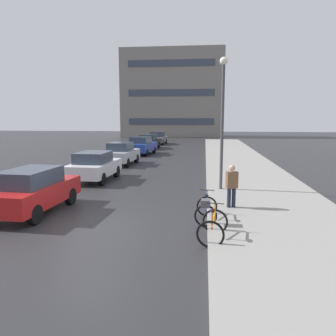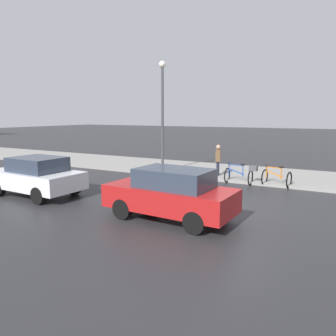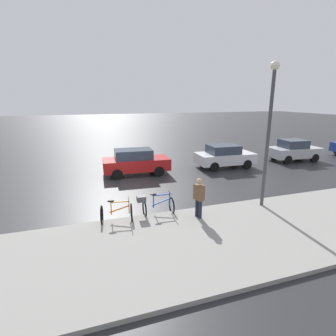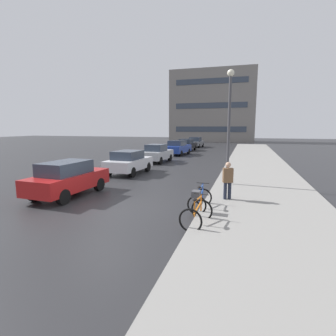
# 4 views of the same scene
# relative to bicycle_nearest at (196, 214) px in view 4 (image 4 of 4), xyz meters

# --- Properties ---
(ground_plane) EXTENTS (140.00, 140.00, 0.00)m
(ground_plane) POSITION_rel_bicycle_nearest_xyz_m (-3.74, 0.71, -0.41)
(ground_plane) COLOR #28282B
(sidewalk_kerb) EXTENTS (4.80, 60.00, 0.14)m
(sidewalk_kerb) POSITION_rel_bicycle_nearest_xyz_m (2.26, 10.71, -0.34)
(sidewalk_kerb) COLOR gray
(sidewalk_kerb) RESTS_ON ground
(bicycle_nearest) EXTENTS (0.90, 1.25, 0.95)m
(bicycle_nearest) POSITION_rel_bicycle_nearest_xyz_m (0.00, 0.00, 0.00)
(bicycle_nearest) COLOR black
(bicycle_nearest) RESTS_ON ground
(bicycle_second) EXTENTS (0.76, 1.46, 0.96)m
(bicycle_second) POSITION_rel_bicycle_nearest_xyz_m (-0.18, 1.51, 0.08)
(bicycle_second) COLOR black
(bicycle_second) RESTS_ON ground
(car_red) EXTENTS (1.93, 4.09, 1.59)m
(car_red) POSITION_rel_bicycle_nearest_xyz_m (-6.27, 2.01, 0.41)
(car_red) COLOR #AD1919
(car_red) RESTS_ON ground
(car_white) EXTENTS (2.03, 3.94, 1.55)m
(car_white) POSITION_rel_bicycle_nearest_xyz_m (-6.13, 8.11, 0.38)
(car_white) COLOR silver
(car_white) RESTS_ON ground
(car_silver) EXTENTS (2.07, 3.87, 1.60)m
(car_silver) POSITION_rel_bicycle_nearest_xyz_m (-6.21, 14.08, 0.39)
(car_silver) COLOR #B2B5BA
(car_silver) RESTS_ON ground
(car_blue) EXTENTS (2.34, 4.43, 1.63)m
(car_blue) POSITION_rel_bicycle_nearest_xyz_m (-6.02, 20.69, 0.41)
(car_blue) COLOR navy
(car_blue) RESTS_ON ground
(car_black) EXTENTS (2.12, 4.19, 1.54)m
(car_black) POSITION_rel_bicycle_nearest_xyz_m (-6.29, 26.37, 0.37)
(car_black) COLOR black
(car_black) RESTS_ON ground
(car_grey) EXTENTS (2.08, 4.41, 1.57)m
(car_grey) POSITION_rel_bicycle_nearest_xyz_m (-6.20, 32.40, 0.37)
(car_grey) COLOR slate
(car_grey) RESTS_ON ground
(pedestrian) EXTENTS (0.45, 0.34, 1.69)m
(pedestrian) POSITION_rel_bicycle_nearest_xyz_m (0.73, 3.01, 0.55)
(pedestrian) COLOR #1E2333
(pedestrian) RESTS_ON ground
(streetlamp) EXTENTS (0.35, 0.35, 5.94)m
(streetlamp) POSITION_rel_bicycle_nearest_xyz_m (0.50, 6.09, 3.24)
(streetlamp) COLOR #424247
(streetlamp) RESTS_ON ground
(building_facade_main) EXTENTS (17.53, 7.74, 14.86)m
(building_facade_main) POSITION_rel_bicycle_nearest_xyz_m (-5.94, 50.38, 7.02)
(building_facade_main) COLOR gray
(building_facade_main) RESTS_ON ground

